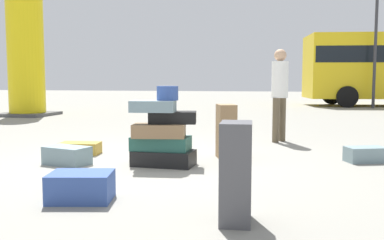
# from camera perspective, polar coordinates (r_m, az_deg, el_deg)

# --- Properties ---
(ground_plane) EXTENTS (80.00, 80.00, 0.00)m
(ground_plane) POSITION_cam_1_polar(r_m,az_deg,el_deg) (5.81, -6.02, -5.77)
(ground_plane) COLOR gray
(suitcase_tower) EXTENTS (0.86, 0.58, 1.05)m
(suitcase_tower) POSITION_cam_1_polar(r_m,az_deg,el_deg) (5.54, -4.01, -2.01)
(suitcase_tower) COLOR black
(suitcase_tower) RESTS_ON ground
(suitcase_slate_behind_tower) EXTENTS (0.60, 0.45, 0.21)m
(suitcase_slate_behind_tower) POSITION_cam_1_polar(r_m,az_deg,el_deg) (6.28, 22.48, -4.35)
(suitcase_slate_behind_tower) COLOR gray
(suitcase_slate_behind_tower) RESTS_ON ground
(suitcase_tan_foreground_near) EXTENTS (0.63, 0.40, 0.18)m
(suitcase_tan_foreground_near) POSITION_cam_1_polar(r_m,az_deg,el_deg) (6.65, -14.94, -3.73)
(suitcase_tan_foreground_near) COLOR #B28C33
(suitcase_tan_foreground_near) RESTS_ON ground
(suitcase_brown_foreground_far) EXTENTS (0.35, 0.43, 0.78)m
(suitcase_brown_foreground_far) POSITION_cam_1_polar(r_m,az_deg,el_deg) (6.08, 4.65, -1.55)
(suitcase_brown_foreground_far) COLOR olive
(suitcase_brown_foreground_far) RESTS_ON ground
(suitcase_slate_left_side) EXTENTS (0.65, 0.48, 0.24)m
(suitcase_slate_left_side) POSITION_cam_1_polar(r_m,az_deg,el_deg) (5.87, -16.59, -4.65)
(suitcase_slate_left_side) COLOR gray
(suitcase_slate_left_side) RESTS_ON ground
(suitcase_navy_right_side) EXTENTS (0.65, 0.52, 0.26)m
(suitcase_navy_right_side) POSITION_cam_1_polar(r_m,az_deg,el_deg) (4.10, -14.82, -8.72)
(suitcase_navy_right_side) COLOR #334F99
(suitcase_navy_right_side) RESTS_ON ground
(suitcase_cream_white_trunk) EXTENTS (0.62, 0.52, 0.18)m
(suitcase_cream_white_trunk) POSITION_cam_1_polar(r_m,az_deg,el_deg) (7.18, -3.03, -2.91)
(suitcase_cream_white_trunk) COLOR beige
(suitcase_cream_white_trunk) RESTS_ON ground
(suitcase_charcoal_upright_blue) EXTENTS (0.27, 0.38, 0.80)m
(suitcase_charcoal_upright_blue) POSITION_cam_1_polar(r_m,az_deg,el_deg) (3.33, 5.97, -7.11)
(suitcase_charcoal_upright_blue) COLOR #4C4C51
(suitcase_charcoal_upright_blue) RESTS_ON ground
(person_bearded_onlooker) EXTENTS (0.30, 0.31, 1.69)m
(person_bearded_onlooker) POSITION_cam_1_polar(r_m,az_deg,el_deg) (7.83, 11.81, 4.41)
(person_bearded_onlooker) COLOR brown
(person_bearded_onlooker) RESTS_ON ground
(yellow_dummy_statue) EXTENTS (1.58, 1.58, 4.64)m
(yellow_dummy_statue) POSITION_cam_1_polar(r_m,az_deg,el_deg) (14.56, -21.63, 8.73)
(yellow_dummy_statue) COLOR yellow
(yellow_dummy_statue) RESTS_ON ground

